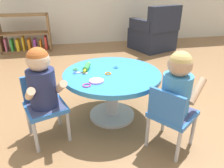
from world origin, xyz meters
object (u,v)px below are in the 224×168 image
at_px(seated_child_left, 42,81).
at_px(child_chair_right, 171,115).
at_px(armchair_dark, 154,34).
at_px(rolling_pin, 87,67).
at_px(craft_table, 112,83).
at_px(child_chair_left, 44,104).
at_px(seated_child_right, 177,86).
at_px(bookshelf_low, 25,36).
at_px(craft_scissors, 78,73).

xyz_separation_m(seated_child_left, child_chair_right, (0.93, -0.31, -0.23)).
distance_m(child_chair_right, armchair_dark, 2.84).
xyz_separation_m(armchair_dark, rolling_pin, (-1.51, -2.03, 0.18)).
bearing_deg(craft_table, seated_child_left, -160.17).
bearing_deg(seated_child_left, child_chair_left, 109.35).
bearing_deg(child_chair_left, seated_child_right, -18.49).
bearing_deg(seated_child_right, bookshelf_low, 116.81).
xyz_separation_m(seated_child_right, craft_scissors, (-0.67, 0.55, -0.06)).
xyz_separation_m(craft_table, rolling_pin, (-0.22, 0.12, 0.14)).
relative_size(child_chair_right, armchair_dark, 0.58).
relative_size(craft_table, armchair_dark, 0.96).
xyz_separation_m(seated_child_left, armchair_dark, (1.88, 2.36, -0.22)).
distance_m(seated_child_right, armchair_dark, 2.81).
bearing_deg(seated_child_left, craft_table, 19.83).
distance_m(seated_child_left, rolling_pin, 0.50).
distance_m(child_chair_left, seated_child_right, 1.05).
relative_size(seated_child_left, rolling_pin, 2.25).
distance_m(seated_child_right, craft_scissors, 0.87).
height_order(seated_child_right, armchair_dark, armchair_dark).
height_order(child_chair_left, craft_scissors, child_chair_left).
height_order(bookshelf_low, craft_scissors, bookshelf_low).
height_order(child_chair_right, bookshelf_low, bookshelf_low).
height_order(child_chair_left, rolling_pin, child_chair_left).
xyz_separation_m(craft_table, bookshelf_low, (-1.17, 2.55, -0.06)).
relative_size(child_chair_left, seated_child_right, 1.05).
relative_size(armchair_dark, craft_scissors, 6.47).
relative_size(craft_table, bookshelf_low, 0.95).
distance_m(craft_table, craft_scissors, 0.32).
bearing_deg(bookshelf_low, child_chair_left, -78.22).
height_order(seated_child_right, bookshelf_low, seated_child_right).
bearing_deg(seated_child_left, bookshelf_low, 101.89).
distance_m(seated_child_left, seated_child_right, 1.00).
distance_m(craft_table, seated_child_left, 0.65).
relative_size(bookshelf_low, rolling_pin, 4.11).
xyz_separation_m(seated_child_left, seated_child_right, (0.96, -0.29, 0.00)).
bearing_deg(armchair_dark, child_chair_right, -109.62).
bearing_deg(craft_scissors, craft_table, -9.31).
relative_size(seated_child_left, craft_scissors, 3.58).
height_order(armchair_dark, craft_scissors, armchair_dark).
height_order(craft_table, bookshelf_low, bookshelf_low).
bearing_deg(craft_table, child_chair_left, -163.84).
xyz_separation_m(child_chair_right, craft_scissors, (-0.64, 0.57, 0.16)).
xyz_separation_m(craft_table, armchair_dark, (1.29, 2.15, -0.05)).
relative_size(child_chair_right, seated_child_right, 1.05).
distance_m(child_chair_left, armchair_dark, 3.00).
bearing_deg(seated_child_right, armchair_dark, 70.84).
height_order(rolling_pin, craft_scissors, rolling_pin).
xyz_separation_m(seated_child_right, bookshelf_low, (-1.54, 3.05, -0.24)).
distance_m(seated_child_right, bookshelf_low, 3.42).
height_order(craft_table, rolling_pin, rolling_pin).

